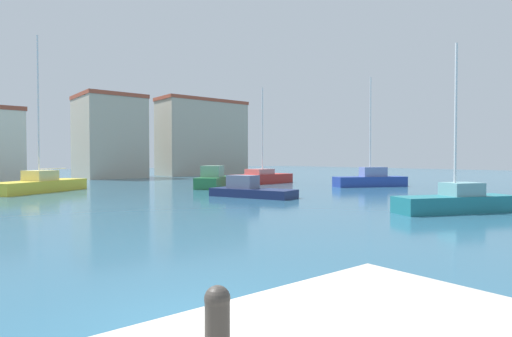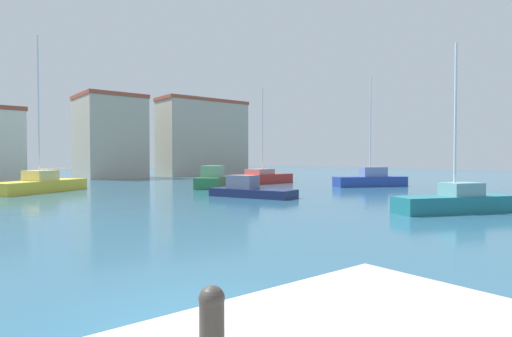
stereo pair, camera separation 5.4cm
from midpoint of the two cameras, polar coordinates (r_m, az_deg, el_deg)
water at (r=31.25m, az=-3.24°, el=-3.37°), size 160.00×160.00×0.00m
mooring_bollard at (r=3.85m, az=-5.79°, el=-19.91°), size 0.23×0.23×0.63m
sailboat_yellow_distant_east at (r=35.96m, az=-27.79°, el=-1.93°), size 7.93×6.60×12.03m
sailboat_red_inner_mooring at (r=42.79m, az=0.80°, el=-1.25°), size 7.49×3.57×9.93m
sailboat_teal_center_channel at (r=22.10m, az=25.81°, el=-4.05°), size 6.19×3.82×8.11m
motorboat_green_far_right at (r=36.91m, az=-5.99°, el=-1.52°), size 5.52×5.32×1.95m
motorboat_navy_behind_lamppost at (r=27.85m, az=-0.85°, el=-3.00°), size 3.86×6.23×1.45m
sailboat_blue_near_pier at (r=39.53m, az=15.50°, el=-1.45°), size 6.87×4.48×10.08m
yacht_club at (r=58.81m, az=-19.63°, el=4.16°), size 7.79×8.43×10.99m
harbor_office at (r=65.44m, az=-7.43°, el=4.27°), size 13.87×5.91×11.74m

